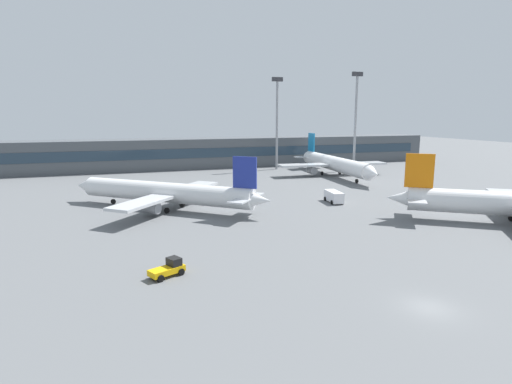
% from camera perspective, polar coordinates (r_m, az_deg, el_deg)
% --- Properties ---
extents(ground_plane, '(400.00, 400.00, 0.00)m').
position_cam_1_polar(ground_plane, '(72.11, 1.39, -2.26)').
color(ground_plane, slate).
extents(terminal_building, '(156.99, 12.13, 9.00)m').
position_cam_1_polar(terminal_building, '(129.90, -7.95, 5.36)').
color(terminal_building, '#4C5156').
rests_on(terminal_building, ground_plane).
extents(airplane_mid, '(31.32, 28.34, 9.66)m').
position_cam_1_polar(airplane_mid, '(72.57, -12.56, -0.05)').
color(airplane_mid, silver).
rests_on(airplane_mid, ground_plane).
extents(airplane_far, '(30.24, 43.28, 10.69)m').
position_cam_1_polar(airplane_far, '(112.15, 10.81, 3.84)').
color(airplane_far, white).
rests_on(airplane_far, ground_plane).
extents(baggage_tug_yellow, '(3.89, 3.00, 1.75)m').
position_cam_1_polar(baggage_tug_yellow, '(43.18, -11.94, -10.25)').
color(baggage_tug_yellow, '#F2B20C').
rests_on(baggage_tug_yellow, ground_plane).
extents(service_van_white, '(2.83, 5.41, 2.08)m').
position_cam_1_polar(service_van_white, '(78.17, 10.68, -0.60)').
color(service_van_white, white).
rests_on(service_van_white, ground_plane).
extents(floodlight_tower_west, '(3.20, 0.80, 28.10)m').
position_cam_1_polar(floodlight_tower_west, '(124.78, 13.58, 10.30)').
color(floodlight_tower_west, gray).
rests_on(floodlight_tower_west, ground_plane).
extents(floodlight_tower_east, '(3.20, 0.80, 26.86)m').
position_cam_1_polar(floodlight_tower_east, '(123.86, 2.92, 10.28)').
color(floodlight_tower_east, gray).
rests_on(floodlight_tower_east, ground_plane).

